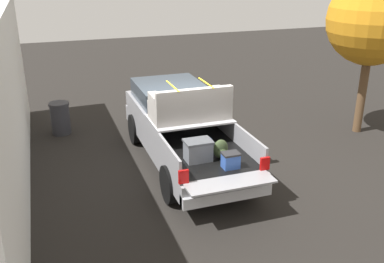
# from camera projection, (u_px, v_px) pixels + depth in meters

# --- Properties ---
(ground_plane) EXTENTS (40.00, 40.00, 0.00)m
(ground_plane) POSITION_uv_depth(u_px,v_px,m) (184.00, 163.00, 11.29)
(ground_plane) COLOR black
(pickup_truck) EXTENTS (6.05, 2.06, 2.23)m
(pickup_truck) POSITION_uv_depth(u_px,v_px,m) (180.00, 124.00, 11.25)
(pickup_truck) COLOR gray
(pickup_truck) RESTS_ON ground_plane
(building_facade) EXTENTS (11.14, 0.36, 3.95)m
(building_facade) POSITION_uv_depth(u_px,v_px,m) (9.00, 106.00, 9.39)
(building_facade) COLOR white
(building_facade) RESTS_ON ground_plane
(tree_background) EXTENTS (2.58, 2.58, 4.66)m
(tree_background) POSITION_uv_depth(u_px,v_px,m) (373.00, 20.00, 12.17)
(tree_background) COLOR brown
(tree_background) RESTS_ON ground_plane
(trash_can) EXTENTS (0.60, 0.60, 0.98)m
(trash_can) POSITION_uv_depth(u_px,v_px,m) (60.00, 118.00, 13.03)
(trash_can) COLOR #2D2D33
(trash_can) RESTS_ON ground_plane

